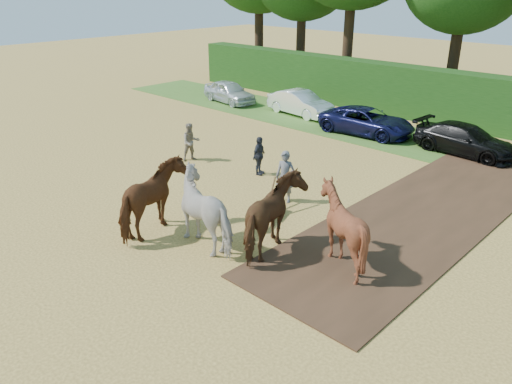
{
  "coord_description": "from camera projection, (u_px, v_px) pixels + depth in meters",
  "views": [
    {
      "loc": [
        8.24,
        -9.48,
        7.74
      ],
      "look_at": [
        -1.98,
        1.23,
        1.4
      ],
      "focal_mm": 35.0,
      "sensor_mm": 36.0,
      "label": 1
    }
  ],
  "objects": [
    {
      "name": "spectator_near",
      "position": [
        191.0,
        142.0,
        22.8
      ],
      "size": [
        0.93,
        1.03,
        1.74
      ],
      "primitive_type": "imported",
      "rotation": [
        0.0,
        0.0,
        1.19
      ],
      "color": "tan",
      "rests_on": "ground"
    },
    {
      "name": "earth_strip",
      "position": [
        433.0,
        207.0,
        18.27
      ],
      "size": [
        4.5,
        17.0,
        0.05
      ],
      "primitive_type": "cube",
      "color": "#472D1C",
      "rests_on": "ground"
    },
    {
      "name": "parked_cars",
      "position": [
        475.0,
        141.0,
        23.46
      ],
      "size": [
        36.48,
        3.35,
        1.48
      ],
      "color": "silver",
      "rests_on": "ground"
    },
    {
      "name": "grass_verge",
      "position": [
        470.0,
        154.0,
        23.88
      ],
      "size": [
        50.0,
        5.0,
        0.03
      ],
      "primitive_type": "cube",
      "color": "#38601E",
      "rests_on": "ground"
    },
    {
      "name": "spectator_far",
      "position": [
        259.0,
        156.0,
        21.13
      ],
      "size": [
        0.68,
        1.05,
        1.67
      ],
      "primitive_type": "imported",
      "rotation": [
        0.0,
        0.0,
        1.87
      ],
      "color": "#242830",
      "rests_on": "ground"
    },
    {
      "name": "plough_team",
      "position": [
        244.0,
        212.0,
        15.24
      ],
      "size": [
        7.87,
        6.73,
        2.37
      ],
      "color": "brown",
      "rests_on": "ground"
    },
    {
      "name": "ground",
      "position": [
        276.0,
        266.0,
        14.58
      ],
      "size": [
        120.0,
        120.0,
        0.0
      ],
      "primitive_type": "plane",
      "color": "gold",
      "rests_on": "ground"
    },
    {
      "name": "hedgerow",
      "position": [
        509.0,
        107.0,
        26.29
      ],
      "size": [
        46.0,
        1.6,
        3.0
      ],
      "primitive_type": "cube",
      "color": "#14380F",
      "rests_on": "ground"
    }
  ]
}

